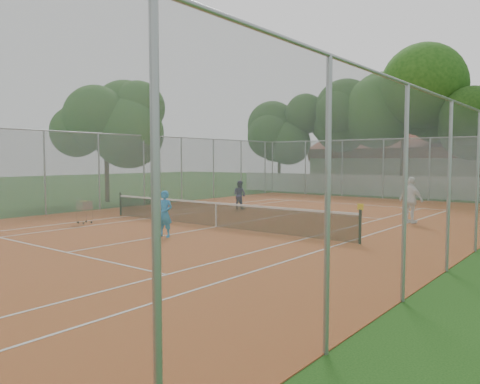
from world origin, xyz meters
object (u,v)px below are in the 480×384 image
Objects in this scene: player_far_left at (240,195)px; clubhouse at (412,164)px; tennis_net at (216,214)px; ball_hopper at (85,211)px; player_far_right at (411,200)px; player_near at (165,214)px.

clubhouse is at bearing -93.81° from player_far_left.
tennis_net is 6.70m from player_far_left.
player_far_right is at bearing 33.27° from ball_hopper.
ball_hopper is (-1.43, -8.40, -0.24)m from player_far_left.
tennis_net is at bearing 66.36° from player_far_right.
player_far_left is 8.98m from player_far_right.
player_near reaches higher than tennis_net.
clubhouse is 31.97m from player_near.
player_near reaches higher than player_far_left.
player_far_right reaches higher than tennis_net.
player_near is 9.36m from player_far_left.
player_far_left is 0.79× the size of player_far_right.
player_far_right is 13.41m from ball_hopper.
player_far_left is (-1.41, -23.23, -1.43)m from clubhouse.
clubhouse is 31.80m from ball_hopper.
tennis_net is 6.25× the size of player_far_right.
tennis_net is at bearing -86.05° from clubhouse.
clubhouse reaches higher than ball_hopper.
player_far_left reaches higher than ball_hopper.
player_near is 10.20m from player_far_right.
tennis_net is 0.72× the size of clubhouse.
player_far_right reaches higher than player_far_left.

